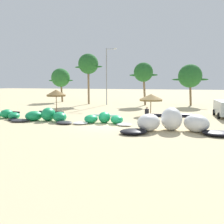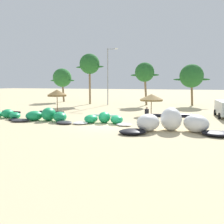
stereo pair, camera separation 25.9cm
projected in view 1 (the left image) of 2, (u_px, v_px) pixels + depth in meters
name	position (u px, v px, depth m)	size (l,w,h in m)	color
ground_plane	(104.00, 125.00, 20.81)	(260.00, 260.00, 0.00)	beige
kite_far_left	(5.00, 115.00, 24.97)	(6.05, 2.79, 0.97)	black
kite_left	(47.00, 116.00, 23.09)	(6.84, 3.41, 1.35)	#333338
kite_left_of_center	(104.00, 119.00, 21.87)	(5.78, 3.06, 1.08)	white
kite_center	(172.00, 123.00, 18.16)	(8.43, 4.89, 1.87)	black
beach_umbrella_near_van	(56.00, 93.00, 31.08)	(2.64, 2.64, 2.96)	brown
beach_umbrella_middle	(151.00, 97.00, 27.10)	(2.78, 2.78, 2.56)	brown
person_near_kites	(147.00, 115.00, 21.67)	(0.36, 0.24, 1.62)	#383842
palm_leftmost	(61.00, 78.00, 47.32)	(5.74, 3.82, 6.90)	brown
palm_left	(88.00, 64.00, 41.65)	(5.50, 3.67, 9.18)	#7F6647
palm_left_of_gap	(143.00, 73.00, 39.84)	(5.03, 3.35, 7.44)	#7F6647
palm_center_left	(190.00, 76.00, 39.27)	(6.00, 4.00, 7.08)	brown
lamppost_west	(107.00, 74.00, 40.35)	(1.97, 0.24, 9.90)	gray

